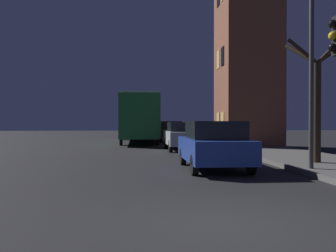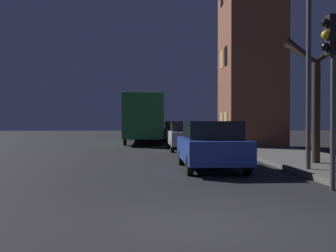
% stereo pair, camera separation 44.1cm
% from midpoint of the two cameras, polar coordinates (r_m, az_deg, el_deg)
% --- Properties ---
extents(ground_plane, '(120.00, 120.00, 0.00)m').
position_cam_midpoint_polar(ground_plane, '(5.89, 10.13, -14.70)').
color(ground_plane, black).
extents(brick_building, '(3.52, 4.08, 9.92)m').
position_cam_midpoint_polar(brick_building, '(23.28, 13.08, 9.50)').
color(brick_building, brown).
rests_on(brick_building, sidewalk).
extents(streetlamp, '(1.19, 0.44, 6.30)m').
position_cam_midpoint_polar(streetlamp, '(12.10, 20.00, 14.98)').
color(streetlamp, '#38383A').
rests_on(streetlamp, sidewalk).
extents(traffic_light, '(0.43, 0.24, 3.97)m').
position_cam_midpoint_polar(traffic_light, '(9.40, 24.97, 8.55)').
color(traffic_light, '#38383A').
rests_on(traffic_light, ground).
extents(bare_tree, '(2.29, 1.88, 4.41)m').
position_cam_midpoint_polar(bare_tree, '(13.78, 22.44, 4.25)').
color(bare_tree, '#2D2319').
rests_on(bare_tree, sidewalk).
extents(bus, '(2.58, 11.49, 3.44)m').
position_cam_midpoint_polar(bus, '(28.43, -3.30, 1.67)').
color(bus, '#1E6B33').
rests_on(bus, ground).
extents(car_near_lane, '(1.86, 4.10, 1.58)m').
position_cam_midpoint_polar(car_near_lane, '(12.25, 7.57, -2.84)').
color(car_near_lane, navy).
rests_on(car_near_lane, ground).
extents(car_mid_lane, '(1.81, 4.40, 1.52)m').
position_cam_midpoint_polar(car_mid_lane, '(20.36, 3.32, -1.45)').
color(car_mid_lane, '#B7BABF').
rests_on(car_mid_lane, ground).
extents(car_far_lane, '(1.83, 4.11, 1.59)m').
position_cam_midpoint_polar(car_far_lane, '(29.18, 1.52, -0.78)').
color(car_far_lane, black).
rests_on(car_far_lane, ground).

